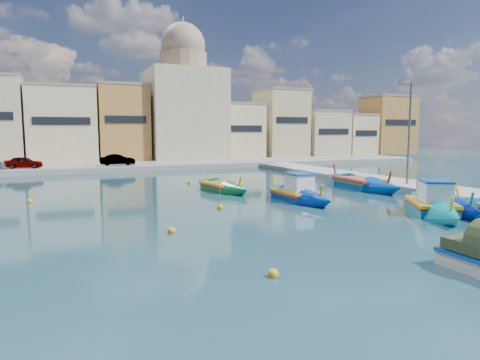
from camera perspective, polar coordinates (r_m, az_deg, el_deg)
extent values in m
plane|color=#122F36|center=(19.72, -3.91, -6.44)|extent=(160.00, 160.00, 0.00)
cube|color=gray|center=(50.72, -15.86, 1.69)|extent=(80.00, 8.00, 0.60)
cube|color=beige|center=(57.88, -22.66, 6.77)|extent=(7.88, 7.44, 8.99)
cube|color=gray|center=(58.12, -22.87, 11.35)|extent=(8.04, 7.59, 0.30)
cube|color=black|center=(54.12, -22.65, 7.29)|extent=(6.30, 0.10, 0.90)
cube|color=#BD813B|center=(57.76, -15.38, 7.26)|extent=(6.17, 6.13, 9.43)
cube|color=gray|center=(58.03, -15.53, 12.06)|extent=(6.29, 6.26, 0.30)
cube|color=black|center=(54.68, -14.96, 7.82)|extent=(4.93, 0.10, 0.90)
cube|color=tan|center=(60.00, -8.27, 5.79)|extent=(7.31, 7.69, 6.05)
cube|color=gray|center=(60.04, -8.32, 8.82)|extent=(7.46, 7.85, 0.30)
cube|color=black|center=(56.24, -7.26, 6.06)|extent=(5.85, 0.10, 0.90)
cube|color=beige|center=(62.32, -1.09, 6.51)|extent=(7.54, 7.30, 7.41)
cube|color=gray|center=(62.43, -1.10, 10.05)|extent=(7.69, 7.45, 0.30)
cube|color=black|center=(58.91, 0.27, 6.86)|extent=(6.03, 0.10, 0.90)
cube|color=tan|center=(65.55, 5.44, 7.46)|extent=(6.36, 6.97, 9.63)
cube|color=gray|center=(65.81, 5.49, 11.78)|extent=(6.48, 7.11, 0.30)
cube|color=black|center=(62.47, 7.01, 7.92)|extent=(5.09, 0.10, 0.90)
cube|color=#BFAB8E|center=(69.16, 10.78, 6.09)|extent=(6.63, 6.70, 6.65)
cube|color=gray|center=(69.22, 10.85, 8.97)|extent=(6.76, 6.83, 0.30)
cube|color=black|center=(66.36, 12.43, 6.32)|extent=(5.30, 0.10, 0.90)
cube|color=beige|center=(73.05, 14.61, 5.84)|extent=(5.08, 7.51, 6.20)
cube|color=gray|center=(73.09, 14.69, 8.39)|extent=(5.18, 7.66, 0.30)
cube|color=black|center=(70.08, 16.52, 6.01)|extent=(4.06, 0.10, 0.90)
cube|color=#BD813B|center=(76.89, 19.09, 6.89)|extent=(7.79, 6.00, 9.33)
cube|color=gray|center=(77.09, 19.23, 10.47)|extent=(7.95, 6.12, 0.30)
cube|color=black|center=(74.65, 20.68, 7.20)|extent=(6.23, 0.10, 0.90)
cube|color=#BFAB8E|center=(60.43, -7.48, 8.62)|extent=(10.00, 10.00, 12.00)
cylinder|color=#9E8466|center=(61.11, -7.58, 15.39)|extent=(6.40, 6.40, 2.40)
sphere|color=#9E8466|center=(61.48, -7.62, 17.40)|extent=(6.00, 6.00, 6.00)
cylinder|color=#9E8466|center=(62.09, -7.66, 20.04)|extent=(0.30, 0.30, 1.60)
cylinder|color=#595B60|center=(33.89, 21.61, 5.41)|extent=(0.16, 0.16, 8.00)
cylinder|color=#595B60|center=(33.78, 21.40, 12.04)|extent=(1.00, 0.10, 0.10)
cube|color=#595B60|center=(33.43, 20.77, 12.05)|extent=(0.35, 0.15, 0.18)
imported|color=#4C1919|center=(48.88, -26.87, 2.12)|extent=(3.76, 2.06, 1.21)
imported|color=#4C1919|center=(49.13, -15.97, 2.61)|extent=(3.88, 1.84, 1.23)
cube|color=#00869C|center=(25.45, 24.17, -3.59)|extent=(3.47, 3.95, 0.97)
cone|color=#00869C|center=(28.16, 22.67, -2.48)|extent=(3.31, 3.70, 2.47)
cone|color=#00869C|center=(22.74, 26.04, -4.72)|extent=(3.31, 3.70, 2.47)
cube|color=yellow|center=(25.38, 24.21, -2.69)|extent=(3.63, 4.15, 0.17)
cube|color=red|center=(25.41, 24.19, -3.08)|extent=(3.58, 4.05, 0.10)
cube|color=olive|center=(25.37, 24.22, -2.52)|extent=(3.06, 3.53, 0.06)
cylinder|color=yellow|center=(28.35, 22.60, -1.14)|extent=(0.36, 0.46, 1.05)
cylinder|color=yellow|center=(22.37, 26.33, -3.29)|extent=(0.36, 0.46, 1.05)
cube|color=white|center=(24.82, 24.58, -1.49)|extent=(2.08, 2.21, 1.06)
cube|color=#0F47A5|center=(24.75, 24.64, -0.14)|extent=(2.21, 2.35, 0.12)
cube|color=#0035AC|center=(27.59, 7.36, -2.31)|extent=(2.00, 3.07, 0.94)
cone|color=#0035AC|center=(29.67, 4.77, -1.56)|extent=(1.99, 2.86, 2.35)
cone|color=#0035AC|center=(25.56, 10.36, -2.98)|extent=(1.99, 2.86, 2.35)
cube|color=gold|center=(27.53, 7.37, -1.50)|extent=(2.08, 3.24, 0.17)
cube|color=red|center=(27.55, 7.36, -1.85)|extent=(2.10, 3.13, 0.09)
cube|color=olive|center=(27.52, 7.37, -1.35)|extent=(1.71, 2.79, 0.06)
cylinder|color=gold|center=(29.80, 4.55, -0.34)|extent=(0.15, 0.45, 1.02)
cylinder|color=gold|center=(25.27, 10.72, -1.69)|extent=(0.15, 0.45, 1.02)
cube|color=white|center=(27.09, 7.89, -0.38)|extent=(1.38, 1.58, 1.03)
cube|color=#0F47A5|center=(27.03, 7.91, 0.83)|extent=(1.46, 1.69, 0.11)
cube|color=#0048AA|center=(34.25, 15.58, -0.70)|extent=(2.41, 3.81, 1.13)
cone|color=#0048AA|center=(36.75, 12.78, -0.04)|extent=(2.40, 3.54, 2.83)
cone|color=#0048AA|center=(31.84, 18.83, -1.25)|extent=(2.40, 3.54, 2.83)
cube|color=red|center=(34.20, 15.61, 0.09)|extent=(2.51, 4.02, 0.20)
cube|color=#197F33|center=(34.22, 15.60, -0.25)|extent=(2.53, 3.88, 0.11)
cube|color=olive|center=(34.19, 15.61, 0.24)|extent=(2.06, 3.46, 0.07)
cylinder|color=red|center=(36.93, 12.55, 1.13)|extent=(0.18, 0.54, 1.23)
cylinder|color=red|center=(31.52, 19.23, 0.00)|extent=(0.18, 0.54, 1.23)
cube|color=#0B7339|center=(31.57, -2.57, -1.14)|extent=(2.32, 3.07, 0.92)
cone|color=#0B7339|center=(33.53, -4.60, -0.62)|extent=(2.28, 2.90, 2.27)
cone|color=#0B7339|center=(29.64, -0.28, -1.56)|extent=(2.28, 2.90, 2.27)
cube|color=yellow|center=(31.52, -2.58, -0.45)|extent=(2.42, 3.23, 0.17)
cube|color=red|center=(31.54, -2.58, -0.75)|extent=(2.42, 3.13, 0.09)
cube|color=olive|center=(31.51, -2.58, -0.32)|extent=(2.00, 2.77, 0.06)
cylinder|color=yellow|center=(33.66, -4.80, 0.43)|extent=(0.21, 0.45, 1.00)
cylinder|color=yellow|center=(29.37, -0.04, -0.46)|extent=(0.21, 0.45, 1.00)
cube|color=#0022A1|center=(27.25, 25.42, -3.01)|extent=(3.09, 3.80, 0.97)
cone|color=#0022A1|center=(29.71, 23.23, -2.06)|extent=(2.99, 3.56, 2.45)
cone|color=#0022A1|center=(24.83, 28.05, -3.92)|extent=(2.99, 3.56, 2.45)
cube|color=#1B8839|center=(27.19, 25.46, -2.16)|extent=(3.24, 3.99, 0.17)
cube|color=red|center=(27.22, 25.44, -2.53)|extent=(3.21, 3.89, 0.10)
cube|color=olive|center=(27.18, 25.47, -2.00)|extent=(2.71, 3.40, 0.06)
cylinder|color=#1B8839|center=(29.87, 23.08, -0.79)|extent=(0.31, 0.47, 1.05)
cylinder|color=#1B8839|center=(24.50, 28.42, -2.58)|extent=(0.31, 0.47, 1.05)
cone|color=#0050A3|center=(26.38, 27.54, -3.28)|extent=(3.09, 3.55, 2.56)
cylinder|color=yellow|center=(26.35, 27.08, -1.78)|extent=(0.33, 0.51, 1.13)
sphere|color=gold|center=(19.02, -9.09, -6.75)|extent=(0.36, 0.36, 0.36)
sphere|color=gold|center=(24.39, -2.66, -3.70)|extent=(0.36, 0.36, 0.36)
sphere|color=gold|center=(36.05, -6.74, -0.38)|extent=(0.36, 0.36, 0.36)
sphere|color=gold|center=(29.57, -26.25, -2.56)|extent=(0.36, 0.36, 0.36)
sphere|color=gold|center=(31.53, 23.74, -1.90)|extent=(0.36, 0.36, 0.36)
sphere|color=gold|center=(13.42, 4.43, -12.42)|extent=(0.36, 0.36, 0.36)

